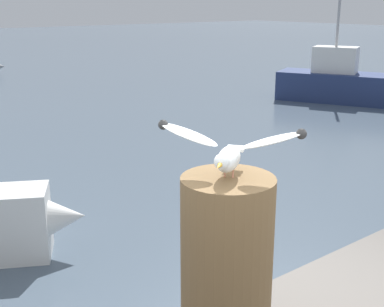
{
  "coord_description": "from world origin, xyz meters",
  "views": [
    {
      "loc": [
        -1.77,
        -1.79,
        2.99
      ],
      "look_at": [
        -0.37,
        -0.0,
        2.32
      ],
      "focal_mm": 48.33,
      "sensor_mm": 36.0,
      "label": 1
    }
  ],
  "objects": [
    {
      "name": "seagull",
      "position": [
        -0.38,
        -0.25,
        2.39
      ],
      "size": [
        0.45,
        0.56,
        0.23
      ],
      "color": "tan",
      "rests_on": "mooring_post"
    },
    {
      "name": "boat_navy",
      "position": [
        11.95,
        7.17,
        0.54
      ],
      "size": [
        3.41,
        5.27,
        3.64
      ],
      "color": "navy",
      "rests_on": "ground_plane"
    },
    {
      "name": "mooring_post",
      "position": [
        -0.37,
        -0.25,
        1.86
      ],
      "size": [
        0.41,
        0.41,
        0.81
      ],
      "primitive_type": "cylinder",
      "color": "brown",
      "rests_on": "harbor_quay"
    }
  ]
}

